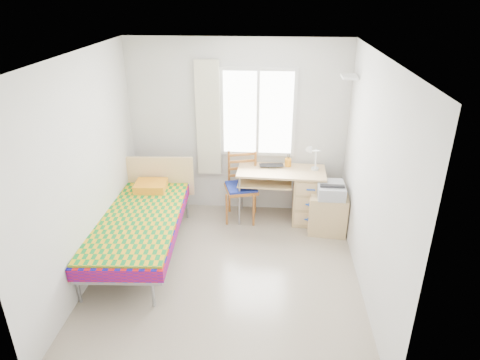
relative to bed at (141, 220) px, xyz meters
name	(u,v)px	position (x,y,z in m)	size (l,w,h in m)	color
floor	(226,273)	(1.15, -0.41, -0.46)	(3.50, 3.50, 0.00)	#BCAD93
ceiling	(222,56)	(1.15, -0.41, 2.14)	(3.50, 3.50, 0.00)	white
wall_back	(237,129)	(1.15, 1.34, 0.84)	(3.20, 3.20, 0.00)	silver
wall_left	(84,172)	(-0.45, -0.41, 0.84)	(3.50, 3.50, 0.00)	silver
wall_right	(372,182)	(2.75, -0.41, 0.84)	(3.50, 3.50, 0.00)	silver
window	(258,113)	(1.45, 1.31, 1.09)	(1.10, 0.04, 1.30)	white
curtain	(208,120)	(0.73, 1.27, 0.99)	(0.35, 0.05, 1.70)	beige
floating_shelf	(350,77)	(2.64, 0.99, 1.69)	(0.20, 0.32, 0.03)	white
bed	(141,220)	(0.00, 0.00, 0.00)	(1.14, 2.25, 0.95)	gray
desk	(303,193)	(2.15, 1.01, -0.03)	(1.29, 0.63, 0.79)	#DEC074
chair	(242,183)	(1.24, 1.01, 0.11)	(0.54, 0.54, 1.02)	brown
cabinet	(328,213)	(2.49, 0.71, -0.17)	(0.57, 0.52, 0.57)	tan
printer	(331,190)	(2.49, 0.67, 0.21)	(0.37, 0.43, 0.18)	#9D9EA4
laptop	(272,167)	(1.67, 1.09, 0.35)	(0.35, 0.23, 0.03)	black
pen_cup	(288,162)	(1.91, 1.17, 0.39)	(0.09, 0.09, 0.12)	orange
task_lamp	(312,156)	(2.23, 0.95, 0.59)	(0.23, 0.32, 0.42)	white
book	(265,181)	(1.58, 1.04, 0.13)	(0.19, 0.26, 0.02)	gray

